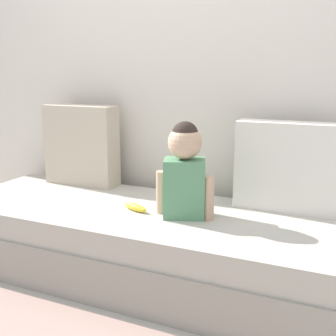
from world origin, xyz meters
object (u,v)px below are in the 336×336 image
Objects in this scene: couch at (152,244)px; banana at (135,207)px; toddler at (185,169)px; throw_pillow_left at (81,145)px; throw_pillow_right at (289,167)px.

banana reaches higher than couch.
couch is at bearing 176.03° from toddler.
throw_pillow_left is at bearing 154.94° from couch.
throw_pillow_left reaches higher than couch.
banana is (-0.08, -0.04, 0.22)m from couch.
throw_pillow_left reaches higher than toddler.
banana is at bearing -154.41° from throw_pillow_right.
couch is 4.34× the size of throw_pillow_right.
throw_pillow_right is at bearing 25.59° from banana.
throw_pillow_right is 0.87m from banana.
toddler is (0.88, -0.33, -0.01)m from throw_pillow_left.
throw_pillow_left is 0.94m from toddler.
couch is at bearing -154.94° from throw_pillow_right.
couch is 0.88m from throw_pillow_left.
throw_pillow_right is 3.34× the size of banana.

